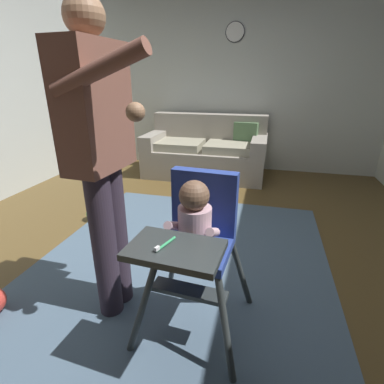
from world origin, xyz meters
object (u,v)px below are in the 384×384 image
(high_chair, at_px, (196,230))
(wall_clock, at_px, (235,32))
(couch, at_px, (206,152))
(toy_ball, at_px, (94,213))
(adult_standing, at_px, (102,156))

(high_chair, relative_size, wall_clock, 3.34)
(couch, height_order, wall_clock, wall_clock)
(toy_ball, bearing_deg, couch, 66.49)
(couch, relative_size, high_chair, 1.90)
(couch, distance_m, high_chair, 2.92)
(adult_standing, relative_size, wall_clock, 6.29)
(wall_clock, bearing_deg, adult_standing, -94.67)
(adult_standing, bearing_deg, toy_ball, 132.45)
(couch, height_order, adult_standing, adult_standing)
(wall_clock, bearing_deg, toy_ball, -115.15)
(high_chair, xyz_separation_m, adult_standing, (-0.52, 0.04, 0.35))
(adult_standing, xyz_separation_m, toy_ball, (-0.80, 1.02, -0.90))
(couch, relative_size, toy_ball, 11.65)
(couch, xyz_separation_m, adult_standing, (0.02, -2.82, 0.64))
(couch, distance_m, wall_clock, 1.72)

